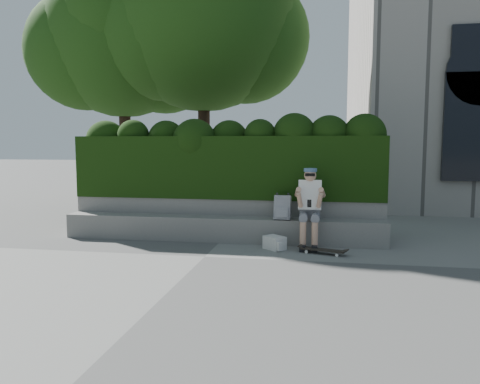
% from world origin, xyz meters
% --- Properties ---
extents(ground, '(80.00, 80.00, 0.00)m').
position_xyz_m(ground, '(0.00, 0.00, 0.00)').
color(ground, slate).
rests_on(ground, ground).
extents(bench_ledge, '(6.00, 0.45, 0.45)m').
position_xyz_m(bench_ledge, '(0.00, 1.25, 0.23)').
color(bench_ledge, gray).
rests_on(bench_ledge, ground).
extents(planter_wall, '(6.00, 0.50, 0.75)m').
position_xyz_m(planter_wall, '(0.00, 1.73, 0.38)').
color(planter_wall, gray).
rests_on(planter_wall, ground).
extents(hedge, '(6.00, 1.00, 1.20)m').
position_xyz_m(hedge, '(0.00, 1.95, 1.35)').
color(hedge, black).
rests_on(hedge, planter_wall).
extents(tree_left, '(4.99, 4.99, 7.67)m').
position_xyz_m(tree_left, '(-1.37, 5.37, 5.16)').
color(tree_left, black).
rests_on(tree_left, ground).
extents(tree_right, '(4.39, 4.39, 6.95)m').
position_xyz_m(tree_right, '(-3.79, 5.67, 4.74)').
color(tree_right, black).
rests_on(tree_right, ground).
extents(person, '(0.40, 0.76, 1.38)m').
position_xyz_m(person, '(1.63, 1.07, 0.75)').
color(person, slate).
rests_on(person, ground).
extents(skateboard, '(0.76, 0.39, 0.08)m').
position_xyz_m(skateboard, '(1.87, 0.52, 0.06)').
color(skateboard, black).
rests_on(skateboard, ground).
extents(backpack_plaid, '(0.30, 0.18, 0.43)m').
position_xyz_m(backpack_plaid, '(1.15, 1.15, 0.67)').
color(backpack_plaid, '#B2B1B6').
rests_on(backpack_plaid, bench_ledge).
extents(backpack_ground, '(0.43, 0.42, 0.23)m').
position_xyz_m(backpack_ground, '(1.05, 0.72, 0.11)').
color(backpack_ground, silver).
rests_on(backpack_ground, ground).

